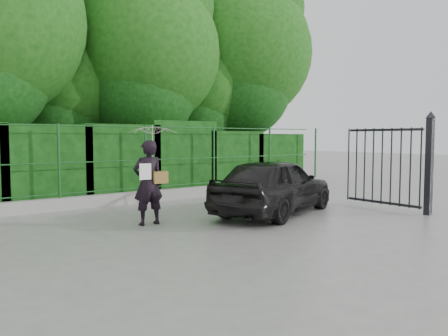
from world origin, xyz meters
TOP-DOWN VIEW (x-y plane):
  - ground at (0.00, 0.00)m, footprint 80.00×80.00m
  - kerb at (0.00, 4.50)m, footprint 14.00×0.25m
  - fence at (0.22, 4.50)m, footprint 14.13×0.06m
  - hedge at (-0.13, 5.50)m, footprint 14.20×1.20m
  - trees at (1.14, 7.74)m, footprint 17.10×6.15m
  - gate at (4.60, -0.72)m, footprint 0.22×2.33m
  - woman at (-0.90, 1.67)m, footprint 0.95×0.96m
  - car at (1.91, 1.02)m, footprint 4.15×2.76m

SIDE VIEW (x-z plane):
  - ground at x=0.00m, z-range 0.00..0.00m
  - kerb at x=0.00m, z-range 0.00..0.30m
  - car at x=1.91m, z-range 0.00..1.31m
  - hedge at x=-0.13m, z-range -0.08..2.18m
  - gate at x=4.60m, z-range 0.01..2.37m
  - fence at x=0.22m, z-range 0.30..2.10m
  - woman at x=-0.90m, z-range 0.31..2.34m
  - trees at x=1.14m, z-range 0.58..8.66m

